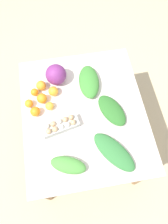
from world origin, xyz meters
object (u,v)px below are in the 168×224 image
(orange_0, at_px, (42,98))
(orange_6, at_px, (41,85))
(greens_bunch_beet_tops, at_px, (112,110))
(orange_4, at_px, (50,106))
(orange_2, at_px, (53,91))
(egg_carton, at_px, (60,126))
(orange_5, at_px, (35,112))
(greens_bunch_dandelion, at_px, (114,152))
(orange_1, at_px, (34,92))
(greens_bunch_chard, at_px, (68,165))
(cabbage_purple, at_px, (56,75))
(greens_bunch_kale, at_px, (89,82))
(orange_3, at_px, (29,104))

(orange_0, height_order, orange_6, same)
(greens_bunch_beet_tops, height_order, orange_4, orange_4)
(orange_0, distance_m, orange_2, 0.11)
(egg_carton, bearing_deg, orange_2, 81.14)
(orange_2, height_order, orange_5, orange_2)
(greens_bunch_dandelion, height_order, orange_1, orange_1)
(orange_5, bearing_deg, egg_carton, -130.23)
(orange_1, bearing_deg, orange_4, -143.62)
(greens_bunch_chard, distance_m, orange_0, 0.58)
(orange_0, bearing_deg, orange_2, -62.66)
(cabbage_purple, height_order, orange_0, cabbage_purple)
(greens_bunch_beet_tops, distance_m, orange_4, 0.50)
(orange_1, distance_m, orange_5, 0.18)
(orange_2, bearing_deg, orange_0, 117.34)
(greens_bunch_kale, distance_m, greens_bunch_dandelion, 0.62)
(orange_0, distance_m, orange_5, 0.12)
(greens_bunch_chard, distance_m, orange_6, 0.70)
(cabbage_purple, distance_m, greens_bunch_chard, 0.75)
(orange_1, bearing_deg, greens_bunch_beet_tops, -114.48)
(egg_carton, xyz_separation_m, orange_2, (0.31, 0.02, -0.00))
(greens_bunch_beet_tops, relative_size, orange_6, 3.69)
(greens_bunch_kale, relative_size, orange_5, 4.06)
(greens_bunch_dandelion, distance_m, orange_3, 0.77)
(egg_carton, xyz_separation_m, orange_4, (0.18, 0.06, -0.01))
(orange_0, bearing_deg, greens_bunch_dandelion, -137.75)
(cabbage_purple, relative_size, orange_5, 2.19)
(greens_bunch_kale, xyz_separation_m, orange_2, (-0.04, 0.31, -0.00))
(orange_0, xyz_separation_m, orange_6, (0.12, -0.00, 0.00))
(greens_bunch_beet_tops, distance_m, greens_bunch_kale, 0.32)
(orange_0, relative_size, orange_5, 1.04)
(orange_2, xyz_separation_m, orange_6, (0.07, 0.10, 0.00))
(greens_bunch_beet_tops, distance_m, orange_5, 0.61)
(orange_0, xyz_separation_m, orange_4, (-0.08, -0.05, -0.01))
(orange_5, bearing_deg, orange_1, -1.90)
(greens_bunch_chard, bearing_deg, orange_1, 16.69)
(greens_bunch_dandelion, bearing_deg, greens_bunch_chard, 96.51)
(egg_carton, xyz_separation_m, orange_6, (0.38, 0.11, -0.00))
(orange_5, bearing_deg, orange_6, -16.05)
(orange_2, bearing_deg, greens_bunch_dandelion, -146.71)
(greens_bunch_chard, height_order, greens_bunch_beet_tops, greens_bunch_chard)
(orange_3, bearing_deg, cabbage_purple, -50.91)
(egg_carton, bearing_deg, orange_5, 127.46)
(greens_bunch_beet_tops, bearing_deg, cabbage_purple, 46.64)
(greens_bunch_kale, relative_size, orange_1, 5.03)
(orange_2, height_order, orange_3, orange_2)
(egg_carton, distance_m, orange_6, 0.40)
(greens_bunch_kale, distance_m, orange_1, 0.46)
(orange_1, distance_m, orange_2, 0.16)
(greens_bunch_beet_tops, xyz_separation_m, orange_3, (0.17, 0.65, 0.00))
(greens_bunch_beet_tops, relative_size, orange_3, 4.53)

